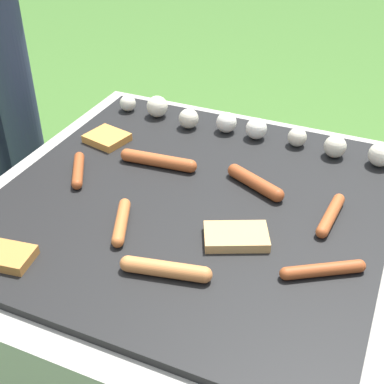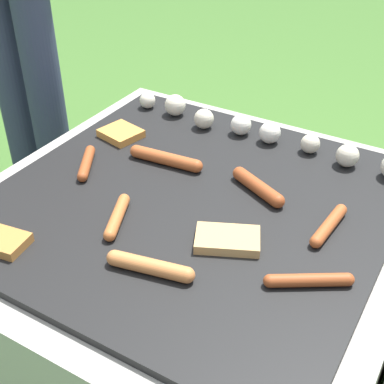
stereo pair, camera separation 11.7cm
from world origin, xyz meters
The scene contains 12 objects.
ground_plane centered at (0.00, 0.00, 0.00)m, with size 14.00×14.00×0.00m, color #3D6628.
grill centered at (0.00, 0.00, 0.21)m, with size 0.95×0.95×0.42m.
sausage_front_center centered at (-0.29, -0.01, 0.44)m, with size 0.09×0.13×0.02m.
sausage_back_left centered at (0.05, -0.24, 0.44)m, with size 0.17×0.06×0.03m.
sausage_mid_right centered at (0.32, -0.12, 0.44)m, with size 0.14×0.10×0.02m.
sausage_mid_left centered at (0.11, 0.10, 0.44)m, with size 0.15×0.09×0.03m.
sausage_back_right centered at (-0.13, 0.10, 0.44)m, with size 0.20×0.05×0.03m.
sausage_back_center centered at (-0.09, -0.15, 0.44)m, with size 0.07×0.14×0.03m.
sausage_front_right centered at (0.30, 0.05, 0.44)m, with size 0.03×0.15×0.03m.
bread_slice_right centered at (0.14, -0.09, 0.43)m, with size 0.15×0.13×0.02m.
bread_slice_left centered at (-0.31, 0.15, 0.43)m, with size 0.12×0.11×0.02m.
mushroom_row centered at (0.02, 0.32, 0.45)m, with size 0.76×0.08×0.06m.
Camera 2 is at (0.49, -0.83, 1.11)m, focal length 50.00 mm.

